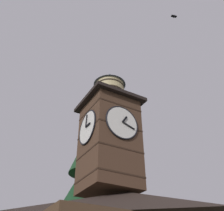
% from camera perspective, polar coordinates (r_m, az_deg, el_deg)
% --- Properties ---
extents(clock_tower, '(3.90, 3.90, 9.28)m').
position_cam_1_polar(clock_tower, '(18.49, -0.59, -5.75)').
color(clock_tower, '#4C3323').
rests_on(clock_tower, building_main).
extents(pine_tree_behind, '(6.86, 6.86, 17.86)m').
position_cam_1_polar(pine_tree_behind, '(24.01, -5.03, -19.00)').
color(pine_tree_behind, '#473323').
rests_on(pine_tree_behind, ground_plane).
extents(flying_bird_high, '(0.49, 0.31, 0.16)m').
position_cam_1_polar(flying_bird_high, '(23.24, 12.80, 17.73)').
color(flying_bird_high, black).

